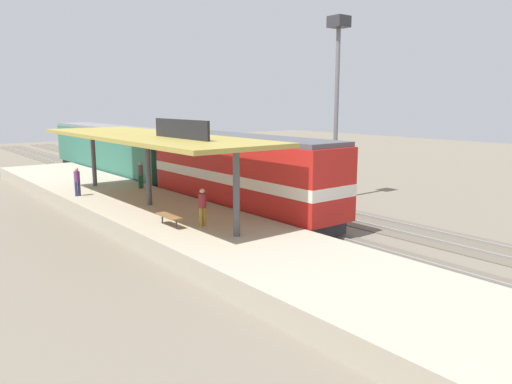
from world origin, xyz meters
The scene contains 12 objects.
ground_plane centered at (2.00, 0.00, 0.00)m, with size 120.00×120.00×0.00m, color #706656.
track_near centered at (0.00, 0.00, 0.03)m, with size 3.20×110.00×0.16m.
track_far centered at (4.60, 0.00, 0.03)m, with size 3.20×110.00×0.16m.
platform centered at (-4.60, 0.00, 0.45)m, with size 6.00×44.00×0.90m, color #A89E89.
station_canopy centered at (-4.60, -0.09, 4.53)m, with size 5.20×18.00×4.70m.
platform_bench centered at (-6.00, -4.79, 1.34)m, with size 0.44×1.70×0.50m.
locomotive centered at (0.00, -2.04, 2.41)m, with size 2.93×14.43×4.44m.
passenger_carriage_single centered at (0.00, 15.96, 2.31)m, with size 2.90×20.00×4.24m.
light_mast centered at (7.80, -2.05, 8.40)m, with size 1.10×1.10×11.70m.
person_waiting centered at (-6.75, 5.01, 1.85)m, with size 0.34×0.34×1.71m.
person_walking centered at (-4.80, -5.69, 1.85)m, with size 0.34×0.34×1.71m.
person_boarding centered at (-2.67, 5.10, 1.85)m, with size 0.34×0.34×1.71m.
Camera 1 is at (-16.25, -23.94, 6.40)m, focal length 34.38 mm.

